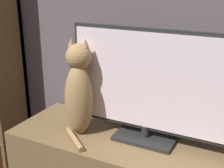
{
  "coord_description": "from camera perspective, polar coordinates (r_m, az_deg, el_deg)",
  "views": [
    {
      "loc": [
        0.44,
        -0.38,
        1.33
      ],
      "look_at": [
        -0.24,
        0.94,
        0.81
      ],
      "focal_mm": 50.0,
      "sensor_mm": 36.0,
      "label": 1
    }
  ],
  "objects": [
    {
      "name": "cat",
      "position": [
        1.64,
        -6.06,
        -1.24
      ],
      "size": [
        0.22,
        0.29,
        0.52
      ],
      "rotation": [
        0.0,
        0.0,
        0.29
      ],
      "color": "#997547",
      "rests_on": "tv_stand"
    },
    {
      "name": "tv",
      "position": [
        1.55,
        6.52,
        -0.34
      ],
      "size": [
        0.83,
        0.19,
        0.58
      ],
      "color": "black",
      "rests_on": "tv_stand"
    }
  ]
}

